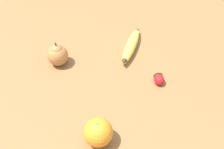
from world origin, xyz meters
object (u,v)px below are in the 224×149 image
Objects in this scene: pear at (58,54)px; banana at (131,46)px; strawberry at (159,79)px; orange at (98,132)px.

banana is at bearing 62.41° from pear.
orange is at bearing 135.22° from strawberry.
banana is 2.28× the size of pear.
orange is (0.21, -0.35, 0.02)m from banana.
strawberry is (-0.03, 0.29, -0.02)m from orange.
orange is at bearing 2.17° from banana.
pear is (-0.33, 0.11, 0.00)m from orange.
pear is at bearing -56.32° from banana.
pear is at bearing 70.33° from strawberry.
banana is 0.27m from pear.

